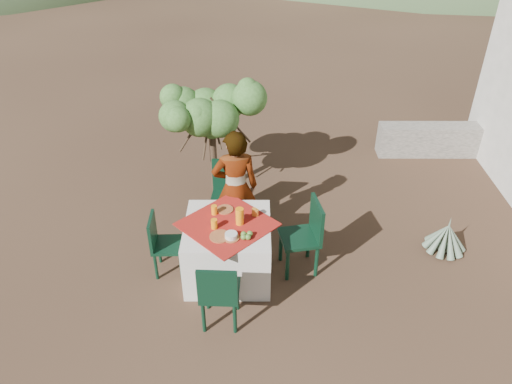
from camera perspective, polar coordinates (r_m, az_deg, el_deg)
ground at (r=6.12m, az=-1.69°, el=-11.46°), size 160.00×160.00×0.00m
table at (r=6.14m, az=-3.19°, el=-6.48°), size 1.30×1.30×0.76m
chair_far at (r=6.85m, az=-3.19°, el=0.03°), size 0.48×0.48×0.98m
chair_near at (r=5.43m, az=-4.25°, el=-11.36°), size 0.44×0.44×0.91m
chair_left at (r=6.21m, az=-10.68°, el=-5.64°), size 0.39×0.39×0.82m
chair_right at (r=6.13m, az=5.76°, el=-4.71°), size 0.53×0.53×0.98m
person at (r=6.42m, az=-2.37°, el=0.46°), size 0.65×0.48×1.63m
shrub_tree at (r=7.24m, az=-4.70°, el=8.62°), size 1.37×1.34×1.61m
agave at (r=7.04m, az=20.88°, el=-4.89°), size 0.55×0.55×0.59m
stone_wall at (r=9.35m, az=21.64°, el=5.56°), size 2.60×0.35×0.55m
plate_far at (r=6.12m, az=-3.58°, el=-2.01°), size 0.21×0.21×0.01m
plate_near at (r=5.71m, az=-4.13°, el=-5.08°), size 0.24×0.24×0.01m
glass_far at (r=6.04m, az=-4.79°, el=-2.05°), size 0.07×0.07×0.12m
glass_near at (r=5.81m, az=-4.80°, el=-3.65°), size 0.08×0.08×0.12m
juice_pitcher at (r=5.83m, az=-1.88°, el=-2.79°), size 0.10×0.10×0.21m
bowl_plate at (r=5.69m, az=-2.85°, el=-5.23°), size 0.19×0.19×0.01m
white_bowl at (r=5.67m, az=-2.86°, el=-4.98°), size 0.14×0.14×0.05m
jar_left at (r=5.99m, az=0.05°, el=-2.38°), size 0.05×0.05×0.09m
jar_right at (r=6.00m, az=-0.20°, el=-2.29°), size 0.06×0.06×0.10m
napkin_holder at (r=5.94m, az=-1.70°, el=-2.79°), size 0.07×0.05×0.08m
fruit_cluster at (r=5.67m, az=-1.12°, el=-4.99°), size 0.14×0.13×0.07m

